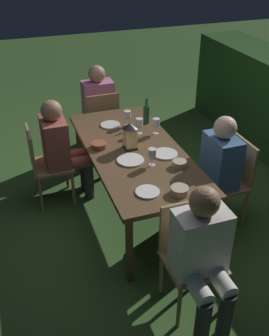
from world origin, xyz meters
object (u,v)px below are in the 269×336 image
Objects in this scene: chair_head_near at (102,120)px; lantern_centerpiece at (130,134)px; dining_table at (134,154)px; wine_glass_d at (127,115)px; green_bottle_on_table at (146,114)px; bowl_bread at (180,164)px; wine_glass_b at (139,123)px; person_in_blue at (214,168)px; chair_side_left_a at (45,162)px; bowl_olives at (180,190)px; chair_side_right_b at (230,177)px; plate_d at (165,154)px; wine_glass_a at (156,123)px; plate_a at (148,192)px; chair_head_far at (189,252)px; plate_c at (130,160)px; person_in_pink at (97,104)px; bowl_salad at (99,145)px; wine_glass_c at (152,154)px; plate_b at (110,125)px; person_in_cream at (203,254)px; person_in_rust at (62,146)px.

lantern_centerpiece is (1.21, -0.03, 0.38)m from chair_head_near.
wine_glass_d reaches higher than dining_table.
green_bottle_on_table is 0.97m from bowl_bread.
person_in_blue is at bearing 32.27° from wine_glass_b.
chair_side_left_a is 5.83× the size of bowl_olives.
bowl_bread is (-0.01, -0.56, 0.27)m from chair_side_right_b.
plate_d is 0.64m from bowl_olives.
plate_a is at bearing -25.63° from wine_glass_a.
wine_glass_a is (-0.21, 0.36, -0.03)m from lantern_centerpiece.
plate_c is at bearing -174.02° from chair_head_far.
wine_glass_d is (-0.29, -0.22, 0.00)m from wine_glass_a.
wine_glass_d is 0.67× the size of plate_c.
plate_a is 0.26m from bowl_olives.
wine_glass_a reaches higher than plate_a.
plate_a is at bearing -3.73° from plate_c.
wine_glass_b is (1.13, 0.16, 0.20)m from person_in_pink.
person_in_pink is 7.55× the size of bowl_salad.
wine_glass_c is at bearing 153.72° from plate_a.
plate_b is (-0.07, -0.39, -0.10)m from green_bottle_on_table.
plate_a is at bearing -36.02° from plate_d.
chair_side_right_b is at bearing 41.03° from plate_b.
person_in_cream is 0.73m from plate_a.
chair_side_right_b is at bearing 26.21° from chair_head_near.
chair_side_right_b is at bearing 27.90° from green_bottle_on_table.
plate_b is (0.65, -0.07, 0.24)m from chair_head_near.
green_bottle_on_table is 1.72× the size of wine_glass_d.
dining_table is 0.38m from wine_glass_b.
chair_head_far is at bearing -13.01° from bowl_olives.
bowl_salad is at bearing -121.99° from person_in_blue.
bowl_salad is at bearing -71.71° from wine_glass_b.
person_in_pink is at bearing -161.34° from person_in_blue.
chair_head_near is at bearing -170.46° from plate_d.
person_in_rust is 3.96× the size of green_bottle_on_table.
chair_side_left_a reaches higher than bowl_bread.
dining_table is at bearing -118.28° from chair_side_right_b.
chair_head_far is (1.24, 0.00, -0.18)m from dining_table.
lantern_centerpiece is 1.24× the size of plate_b.
bowl_bread reaches higher than bowl_salad.
green_bottle_on_table is 2.28× the size of bowl_bread.
bowl_olives reaches higher than plate_b.
wine_glass_c is at bearing -114.98° from bowl_bread.
green_bottle_on_table reaches higher than bowl_olives.
wine_glass_d is at bearing -143.51° from chair_side_right_b.
wine_glass_b is at bearing 176.74° from bowl_olives.
plate_b is (0.85, -0.07, 0.09)m from person_in_pink.
plate_d is at bearing -6.20° from green_bottle_on_table.
chair_side_left_a is at bearing -156.19° from person_in_cream.
person_in_cream is 1.73m from wine_glass_a.
dining_table is 0.53m from bowl_bread.
plate_b is at bearing -131.02° from wine_glass_a.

